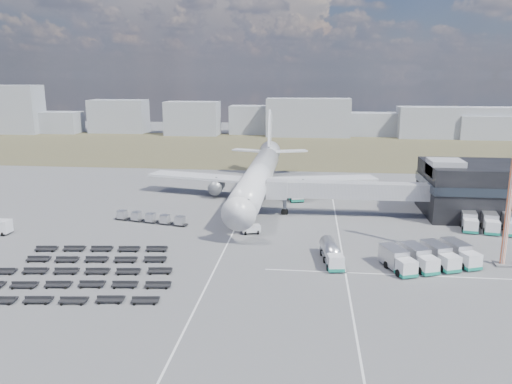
# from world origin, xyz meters

# --- Properties ---
(ground) EXTENTS (420.00, 420.00, 0.00)m
(ground) POSITION_xyz_m (0.00, 0.00, 0.00)
(ground) COLOR #565659
(ground) RESTS_ON ground
(grass_strip) EXTENTS (420.00, 90.00, 0.01)m
(grass_strip) POSITION_xyz_m (0.00, 110.00, 0.01)
(grass_strip) COLOR #433E28
(grass_strip) RESTS_ON ground
(lane_markings) EXTENTS (47.12, 110.00, 0.01)m
(lane_markings) POSITION_xyz_m (9.77, 3.00, 0.01)
(lane_markings) COLOR silver
(lane_markings) RESTS_ON ground
(terminal) EXTENTS (30.40, 16.40, 11.00)m
(terminal) POSITION_xyz_m (47.77, 23.96, 5.25)
(terminal) COLOR black
(terminal) RESTS_ON ground
(jet_bridge) EXTENTS (30.30, 3.80, 7.05)m
(jet_bridge) POSITION_xyz_m (15.90, 20.42, 5.05)
(jet_bridge) COLOR #939399
(jet_bridge) RESTS_ON ground
(airliner) EXTENTS (51.59, 64.53, 17.62)m
(airliner) POSITION_xyz_m (0.00, 32.38, 5.29)
(airliner) COLOR silver
(airliner) RESTS_ON ground
(skyline) EXTENTS (311.54, 23.81, 21.97)m
(skyline) POSITION_xyz_m (-6.94, 149.35, 7.17)
(skyline) COLOR #90949D
(skyline) RESTS_ON ground
(fuel_tanker) EXTENTS (3.33, 8.94, 2.82)m
(fuel_tanker) POSITION_xyz_m (14.21, -4.36, 1.41)
(fuel_tanker) COLOR silver
(fuel_tanker) RESTS_ON ground
(pushback_tug) EXTENTS (3.50, 2.62, 1.42)m
(pushback_tug) POSITION_xyz_m (1.13, 7.88, 0.71)
(pushback_tug) COLOR silver
(pushback_tug) RESTS_ON ground
(catering_truck) EXTENTS (4.38, 7.16, 3.06)m
(catering_truck) POSITION_xyz_m (7.65, 32.59, 1.57)
(catering_truck) COLOR silver
(catering_truck) RESTS_ON ground
(service_trucks_near) EXTENTS (13.96, 10.77, 2.74)m
(service_trucks_near) POSITION_xyz_m (27.80, -4.52, 1.49)
(service_trucks_near) COLOR silver
(service_trucks_near) RESTS_ON ground
(service_trucks_far) EXTENTS (10.23, 8.42, 2.79)m
(service_trucks_far) POSITION_xyz_m (42.08, 13.89, 1.51)
(service_trucks_far) COLOR silver
(service_trucks_far) RESTS_ON ground
(uld_row) EXTENTS (14.40, 4.67, 1.58)m
(uld_row) POSITION_xyz_m (-17.83, 12.09, 0.95)
(uld_row) COLOR black
(uld_row) RESTS_ON ground
(baggage_dollies) EXTENTS (26.50, 21.87, 0.77)m
(baggage_dollies) POSITION_xyz_m (-19.70, -12.47, 0.38)
(baggage_dollies) COLOR black
(baggage_dollies) RESTS_ON ground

